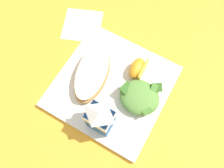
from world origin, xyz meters
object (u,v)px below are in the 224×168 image
Objects in this scene: milk_carton at (100,118)px; orange_wedge_front at (138,68)px; cheesy_pizza_bread at (92,74)px; paper_napkin at (82,25)px; green_salad_pile at (140,97)px; white_plate at (112,87)px.

orange_wedge_front is (-0.01, -0.17, -0.04)m from milk_carton.
cheesy_pizza_bread is 0.18m from paper_napkin.
green_salad_pile reaches higher than paper_napkin.
orange_wedge_front is (-0.04, -0.07, 0.03)m from white_plate.
green_salad_pile reaches higher than cheesy_pizza_bread.
white_plate is 2.55× the size of paper_napkin.
milk_carton reaches higher than white_plate.
milk_carton is (-0.08, 0.10, 0.04)m from cheesy_pizza_bread.
cheesy_pizza_bread is 0.14m from green_salad_pile.
green_salad_pile is at bearing -178.60° from white_plate.
white_plate is 2.75× the size of green_salad_pile.
cheesy_pizza_bread is 1.67× the size of paper_napkin.
white_plate is 0.06m from cheesy_pizza_bread.
white_plate is at bearing 60.41° from orange_wedge_front.
cheesy_pizza_bread is 0.13m from milk_carton.
white_plate is at bearing -75.12° from milk_carton.
orange_wedge_front is at bearing -93.96° from milk_carton.
orange_wedge_front is 0.56× the size of paper_napkin.
paper_napkin is at bearing -48.33° from cheesy_pizza_bread.
orange_wedge_front is (0.04, -0.07, -0.00)m from green_salad_pile.
white_plate is 0.12m from milk_carton.
orange_wedge_front reaches higher than white_plate.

